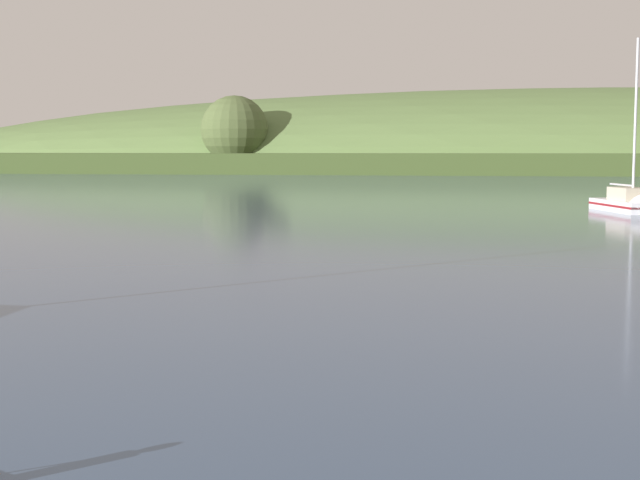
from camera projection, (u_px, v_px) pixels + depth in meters
The scene contains 2 objects.
far_shoreline_hill at pixel (565, 169), 212.53m from camera, with size 437.99×129.33×38.22m.
sailboat_near_mooring at pixel (632, 208), 67.77m from camera, with size 4.24×9.14×14.16m.
Camera 1 is at (5.16, 6.18, 4.66)m, focal length 50.72 mm.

